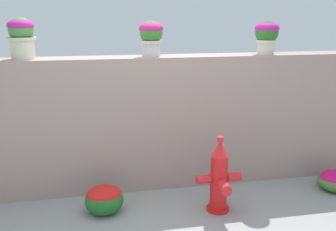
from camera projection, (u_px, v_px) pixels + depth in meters
The scene contains 7 objects.
ground_plane at pixel (165, 222), 3.78m from camera, with size 24.00×24.00×0.00m, color gray.
stone_wall at pixel (150, 122), 4.45m from camera, with size 6.07×0.38×1.51m, color gray.
potted_plant_1 at pixel (21, 35), 3.95m from camera, with size 0.28×0.28×0.42m.
potted_plant_2 at pixel (151, 35), 4.19m from camera, with size 0.26×0.26×0.38m.
potted_plant_3 at pixel (267, 34), 4.44m from camera, with size 0.28×0.28×0.38m.
fire_hydrant at pixel (219, 179), 3.92m from camera, with size 0.47×0.37×0.79m.
flower_bush_left at pixel (104, 198), 3.93m from camera, with size 0.39×0.35×0.30m.
Camera 1 is at (-0.63, -3.33, 1.98)m, focal length 41.48 mm.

